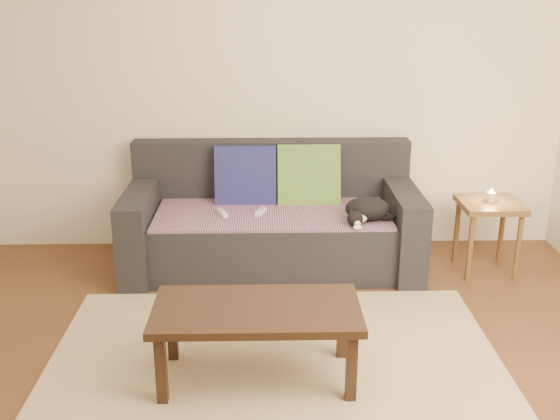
{
  "coord_description": "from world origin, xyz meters",
  "views": [
    {
      "loc": [
        -0.05,
        -2.96,
        1.97
      ],
      "look_at": [
        0.05,
        1.2,
        0.55
      ],
      "focal_mm": 42.0,
      "sensor_mm": 36.0,
      "label": 1
    }
  ],
  "objects_px": {
    "sofa": "(272,225)",
    "wii_remote_b": "(261,212)",
    "coffee_table": "(257,316)",
    "cat": "(367,210)",
    "side_table": "(489,214)",
    "wii_remote_a": "(222,213)"
  },
  "relations": [
    {
      "from": "sofa",
      "to": "wii_remote_b",
      "type": "relative_size",
      "value": 14.0
    },
    {
      "from": "sofa",
      "to": "coffee_table",
      "type": "xyz_separation_m",
      "value": [
        -0.1,
        -1.53,
        0.06
      ]
    },
    {
      "from": "cat",
      "to": "side_table",
      "type": "xyz_separation_m",
      "value": [
        0.9,
        0.13,
        -0.08
      ]
    },
    {
      "from": "wii_remote_a",
      "to": "wii_remote_b",
      "type": "xyz_separation_m",
      "value": [
        0.27,
        0.02,
        0.0
      ]
    },
    {
      "from": "cat",
      "to": "side_table",
      "type": "distance_m",
      "value": 0.91
    },
    {
      "from": "side_table",
      "to": "wii_remote_b",
      "type": "bearing_deg",
      "value": 178.88
    },
    {
      "from": "cat",
      "to": "wii_remote_b",
      "type": "height_order",
      "value": "cat"
    },
    {
      "from": "side_table",
      "to": "coffee_table",
      "type": "relative_size",
      "value": 0.5
    },
    {
      "from": "cat",
      "to": "wii_remote_b",
      "type": "bearing_deg",
      "value": 149.95
    },
    {
      "from": "sofa",
      "to": "wii_remote_b",
      "type": "bearing_deg",
      "value": -122.46
    },
    {
      "from": "wii_remote_a",
      "to": "wii_remote_b",
      "type": "relative_size",
      "value": 1.0
    },
    {
      "from": "side_table",
      "to": "coffee_table",
      "type": "distance_m",
      "value": 2.14
    },
    {
      "from": "wii_remote_b",
      "to": "side_table",
      "type": "xyz_separation_m",
      "value": [
        1.63,
        -0.03,
        -0.02
      ]
    },
    {
      "from": "wii_remote_a",
      "to": "coffee_table",
      "type": "relative_size",
      "value": 0.14
    },
    {
      "from": "wii_remote_b",
      "to": "coffee_table",
      "type": "bearing_deg",
      "value": -159.65
    },
    {
      "from": "cat",
      "to": "coffee_table",
      "type": "bearing_deg",
      "value": -138.72
    },
    {
      "from": "cat",
      "to": "wii_remote_a",
      "type": "xyz_separation_m",
      "value": [
        -1.0,
        0.13,
        -0.06
      ]
    },
    {
      "from": "cat",
      "to": "wii_remote_b",
      "type": "relative_size",
      "value": 2.58
    },
    {
      "from": "wii_remote_b",
      "to": "cat",
      "type": "bearing_deg",
      "value": -81.25
    },
    {
      "from": "sofa",
      "to": "wii_remote_a",
      "type": "height_order",
      "value": "sofa"
    },
    {
      "from": "wii_remote_a",
      "to": "side_table",
      "type": "xyz_separation_m",
      "value": [
        1.9,
        -0.01,
        -0.02
      ]
    },
    {
      "from": "sofa",
      "to": "coffee_table",
      "type": "height_order",
      "value": "sofa"
    }
  ]
}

